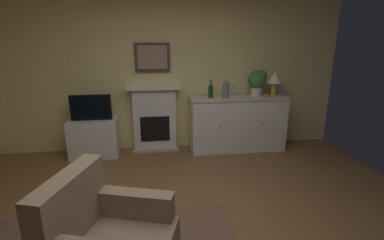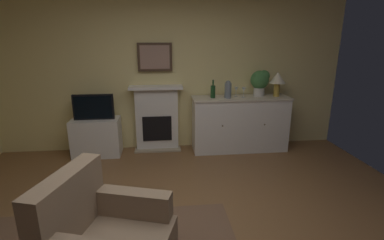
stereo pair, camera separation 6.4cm
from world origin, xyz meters
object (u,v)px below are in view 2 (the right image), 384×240
at_px(fireplace_unit, 157,118).
at_px(wine_glass_left, 236,89).
at_px(wine_glass_center, 244,90).
at_px(wine_bottle, 213,91).
at_px(table_lamp, 277,79).
at_px(tv_cabinet, 97,137).
at_px(sideboard_cabinet, 240,124).
at_px(potted_plant_small, 260,81).
at_px(framed_picture, 155,57).
at_px(vase_decorative, 228,89).
at_px(tv_set, 93,107).

distance_m(fireplace_unit, wine_glass_left, 1.40).
xyz_separation_m(fireplace_unit, wine_glass_center, (1.42, -0.21, 0.49)).
bearing_deg(wine_glass_left, wine_bottle, -173.78).
distance_m(table_lamp, tv_cabinet, 3.09).
bearing_deg(table_lamp, sideboard_cabinet, -180.00).
xyz_separation_m(fireplace_unit, potted_plant_small, (1.71, -0.13, 0.62)).
bearing_deg(fireplace_unit, framed_picture, 90.00).
bearing_deg(table_lamp, wine_glass_center, -176.63).
bearing_deg(wine_glass_center, fireplace_unit, 171.55).
distance_m(fireplace_unit, wine_bottle, 1.05).
distance_m(table_lamp, wine_glass_left, 0.69).
xyz_separation_m(wine_glass_center, vase_decorative, (-0.27, -0.02, 0.02)).
distance_m(fireplace_unit, vase_decorative, 1.28).
xyz_separation_m(wine_bottle, wine_glass_left, (0.39, 0.04, 0.01)).
bearing_deg(tv_set, table_lamp, 0.16).
bearing_deg(wine_glass_left, sideboard_cabinet, -24.56).
height_order(framed_picture, table_lamp, framed_picture).
xyz_separation_m(wine_bottle, vase_decorative, (0.24, -0.04, 0.03)).
bearing_deg(wine_bottle, vase_decorative, -10.37).
distance_m(sideboard_cabinet, wine_glass_left, 0.58).
relative_size(sideboard_cabinet, potted_plant_small, 3.72).
height_order(wine_bottle, tv_set, wine_bottle).
bearing_deg(wine_bottle, wine_glass_left, 6.22).
relative_size(fireplace_unit, tv_set, 1.77).
relative_size(tv_cabinet, potted_plant_small, 1.74).
xyz_separation_m(fireplace_unit, sideboard_cabinet, (1.39, -0.18, -0.09)).
bearing_deg(vase_decorative, framed_picture, 166.67).
distance_m(framed_picture, tv_cabinet, 1.60).
bearing_deg(framed_picture, wine_bottle, -14.08).
bearing_deg(tv_set, fireplace_unit, 10.77).
xyz_separation_m(fireplace_unit, tv_cabinet, (-0.97, -0.16, -0.24)).
xyz_separation_m(vase_decorative, tv_set, (-2.12, 0.04, -0.25)).
relative_size(wine_bottle, tv_set, 0.47).
bearing_deg(framed_picture, wine_glass_left, -8.12).
bearing_deg(wine_bottle, framed_picture, 165.92).
relative_size(vase_decorative, tv_set, 0.45).
xyz_separation_m(wine_bottle, tv_cabinet, (-1.89, 0.02, -0.72)).
bearing_deg(wine_glass_center, wine_glass_left, 147.84).
height_order(table_lamp, wine_bottle, table_lamp).
relative_size(wine_glass_center, tv_set, 0.27).
relative_size(wine_glass_left, wine_glass_center, 1.00).
bearing_deg(fireplace_unit, potted_plant_small, -4.41).
bearing_deg(framed_picture, tv_set, -166.69).
bearing_deg(table_lamp, vase_decorative, -176.56).
distance_m(vase_decorative, tv_set, 2.14).
bearing_deg(potted_plant_small, sideboard_cabinet, -172.03).
height_order(sideboard_cabinet, wine_glass_center, wine_glass_center).
bearing_deg(fireplace_unit, vase_decorative, -11.18).
bearing_deg(wine_glass_left, tv_set, -178.89).
distance_m(table_lamp, wine_bottle, 1.08).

